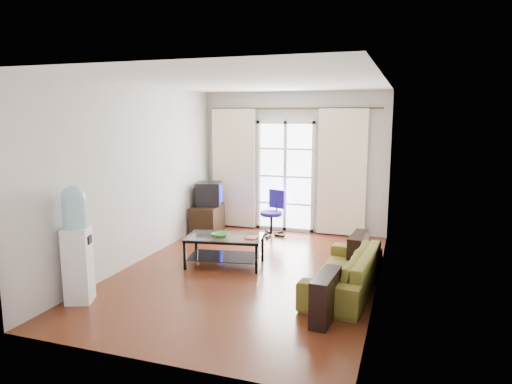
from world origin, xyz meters
TOP-DOWN VIEW (x-y plane):
  - floor at (0.00, 0.00)m, footprint 5.20×5.20m
  - ceiling at (0.00, 0.00)m, footprint 5.20×5.20m
  - wall_back at (0.00, 2.60)m, footprint 3.60×0.02m
  - wall_front at (0.00, -2.60)m, footprint 3.60×0.02m
  - wall_left at (-1.80, 0.00)m, footprint 0.02×5.20m
  - wall_right at (1.80, 0.00)m, footprint 0.02×5.20m
  - french_door at (-0.15, 2.54)m, footprint 1.16×0.06m
  - curtain_rod at (0.00, 2.50)m, footprint 3.30×0.04m
  - curtain_left at (-1.20, 2.48)m, footprint 0.90×0.07m
  - curtain_right at (0.95, 2.48)m, footprint 0.90×0.07m
  - radiator at (0.80, 2.50)m, footprint 0.64×0.12m
  - sofa at (1.40, -0.26)m, footprint 1.95×1.01m
  - coffee_table at (-0.45, 0.17)m, footprint 1.22×0.82m
  - bowl at (-0.49, 0.10)m, footprint 0.43×0.43m
  - book at (-0.11, 0.20)m, footprint 0.17×0.22m
  - remote at (-0.56, 0.12)m, footprint 0.16×0.06m
  - tv_stand at (-1.53, 1.88)m, footprint 0.55×0.77m
  - crt_tv at (-1.53, 1.94)m, footprint 0.57×0.58m
  - task_chair at (-0.28, 2.10)m, footprint 0.73×0.73m
  - water_cooler at (-1.60, -1.66)m, footprint 0.38×0.38m

SIDE VIEW (x-z plane):
  - floor at x=0.00m, z-range 0.00..0.00m
  - task_chair at x=-0.28m, z-range -0.18..0.68m
  - tv_stand at x=-1.53m, z-range 0.00..0.53m
  - sofa at x=1.40m, z-range 0.00..0.54m
  - coffee_table at x=-0.45m, z-range 0.07..0.52m
  - radiator at x=0.80m, z-range 0.01..0.65m
  - remote at x=-0.56m, z-range 0.46..0.48m
  - book at x=-0.11m, z-range 0.46..0.48m
  - bowl at x=-0.49m, z-range 0.46..0.52m
  - water_cooler at x=-1.60m, z-range 0.03..1.48m
  - crt_tv at x=-1.53m, z-range 0.53..0.98m
  - french_door at x=-0.15m, z-range 0.00..2.15m
  - curtain_left at x=-1.20m, z-range 0.02..2.38m
  - curtain_right at x=0.95m, z-range 0.02..2.38m
  - wall_back at x=0.00m, z-range 0.00..2.70m
  - wall_front at x=0.00m, z-range 0.00..2.70m
  - wall_left at x=-1.80m, z-range 0.00..2.70m
  - wall_right at x=1.80m, z-range 0.00..2.70m
  - curtain_rod at x=0.00m, z-range 2.36..2.40m
  - ceiling at x=0.00m, z-range 2.70..2.70m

